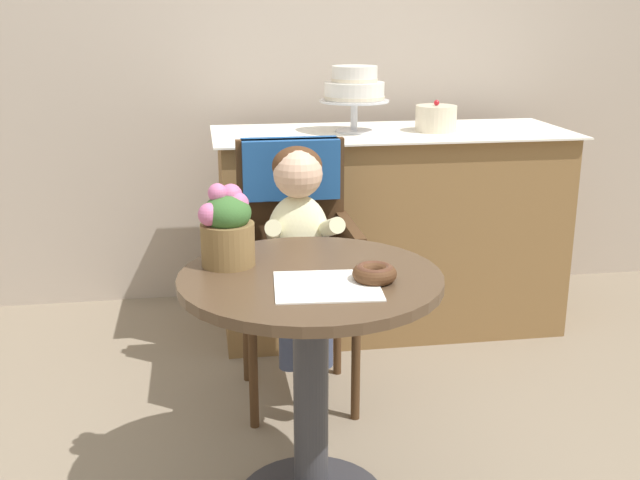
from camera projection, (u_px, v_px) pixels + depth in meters
name	position (u px, v px, depth m)	size (l,w,h in m)	color
back_wall	(254.00, 22.00, 3.63)	(4.80, 0.10, 2.70)	#B2A393
cafe_table	(311.00, 346.00, 2.12)	(0.72, 0.72, 0.72)	#4C3826
wicker_chair	(294.00, 228.00, 2.79)	(0.42, 0.45, 0.95)	#472D19
seated_child	(299.00, 230.00, 2.63)	(0.27, 0.32, 0.73)	beige
paper_napkin	(327.00, 286.00, 1.97)	(0.27, 0.24, 0.00)	white
donut_front	(375.00, 272.00, 2.00)	(0.12, 0.12, 0.04)	#4C2D19
flower_vase	(227.00, 225.00, 2.11)	(0.15, 0.15, 0.23)	brown
display_counter	(389.00, 230.00, 3.45)	(1.56, 0.62, 0.90)	olive
tiered_cake_stand	(354.00, 89.00, 3.24)	(0.30, 0.30, 0.28)	silver
round_layer_cake	(436.00, 118.00, 3.31)	(0.18, 0.18, 0.14)	beige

